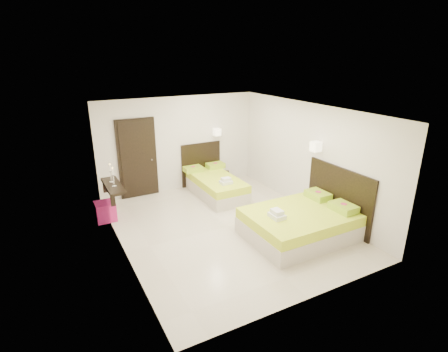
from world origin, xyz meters
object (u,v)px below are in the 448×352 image
bed_double (302,221)px  ottoman (105,211)px  nightstand (223,178)px  bed_single (215,184)px

bed_double → ottoman: size_ratio=4.97×
bed_double → nightstand: size_ratio=5.57×
bed_single → nightstand: (0.58, 0.64, -0.13)m
nightstand → ottoman: (-3.53, -0.85, 0.05)m
bed_single → ottoman: size_ratio=4.57×
bed_single → bed_double: size_ratio=0.92×
bed_double → ottoman: bearing=142.6°
bed_single → nightstand: size_ratio=5.11×
bed_single → ottoman: bed_single is taller
nightstand → ottoman: 3.63m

